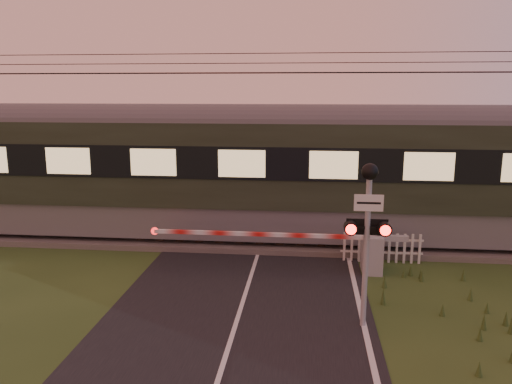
# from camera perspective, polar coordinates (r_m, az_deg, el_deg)

# --- Properties ---
(ground) EXTENTS (160.00, 160.00, 0.00)m
(ground) POSITION_cam_1_polar(r_m,az_deg,el_deg) (10.97, -2.48, -15.41)
(ground) COLOR #294018
(ground) RESTS_ON ground
(road) EXTENTS (6.00, 140.00, 0.03)m
(road) POSITION_cam_1_polar(r_m,az_deg,el_deg) (10.76, -2.58, -15.93)
(road) COLOR black
(road) RESTS_ON ground
(track_bed) EXTENTS (140.00, 3.40, 0.39)m
(track_bed) POSITION_cam_1_polar(r_m,az_deg,el_deg) (16.96, 0.77, -5.22)
(track_bed) COLOR #47423D
(track_bed) RESTS_ON ground
(overhead_wires) EXTENTS (120.00, 0.62, 0.62)m
(overhead_wires) POSITION_cam_1_polar(r_m,az_deg,el_deg) (16.24, 0.83, 14.25)
(overhead_wires) COLOR black
(overhead_wires) RESTS_ON ground
(boom_gate) EXTENTS (7.24, 0.82, 1.09)m
(boom_gate) POSITION_cam_1_polar(r_m,az_deg,el_deg) (14.22, 11.57, -6.55)
(boom_gate) COLOR gray
(boom_gate) RESTS_ON ground
(crossing_signal) EXTENTS (0.90, 0.36, 3.54)m
(crossing_signal) POSITION_cam_1_polar(r_m,az_deg,el_deg) (10.49, 12.65, -2.75)
(crossing_signal) COLOR gray
(crossing_signal) RESTS_ON ground
(picket_fence) EXTENTS (2.38, 0.07, 0.88)m
(picket_fence) POSITION_cam_1_polar(r_m,az_deg,el_deg) (15.13, 14.17, -6.19)
(picket_fence) COLOR silver
(picket_fence) RESTS_ON ground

